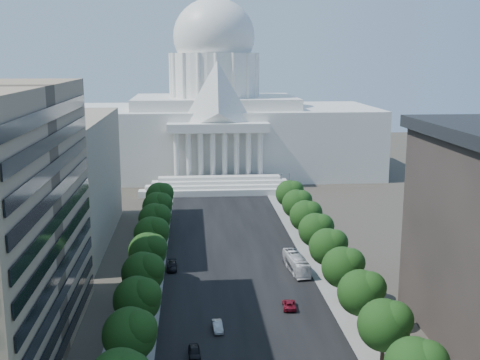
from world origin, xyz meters
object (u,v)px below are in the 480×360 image
object	(u,v)px
car_red	(289,305)
car_dark_b	(172,266)
car_silver	(217,326)
car_dark_a	(194,352)
city_bus	(296,263)

from	to	relation	value
car_red	car_dark_b	size ratio (longest dim) A/B	0.93
car_silver	car_dark_b	xyz separation A→B (m)	(-8.23, 29.08, 0.04)
car_red	car_dark_a	bearing A→B (deg)	49.13
car_dark_a	city_bus	size ratio (longest dim) A/B	0.35
car_dark_a	car_red	bearing A→B (deg)	40.95
car_dark_a	city_bus	xyz separation A→B (m)	(21.37, 34.72, 0.99)
car_dark_a	car_silver	world-z (taller)	car_dark_a
car_silver	car_dark_b	size ratio (longest dim) A/B	0.84
car_dark_a	car_dark_b	bearing A→B (deg)	93.77
car_dark_b	city_bus	bearing A→B (deg)	-7.06
car_dark_a	car_silver	distance (m)	9.33
car_red	car_dark_b	xyz separation A→B (m)	(-21.31, 21.34, 0.08)
car_red	car_dark_b	bearing A→B (deg)	-39.75
car_dark_a	car_red	distance (m)	23.45
car_silver	city_bus	size ratio (longest dim) A/B	0.35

